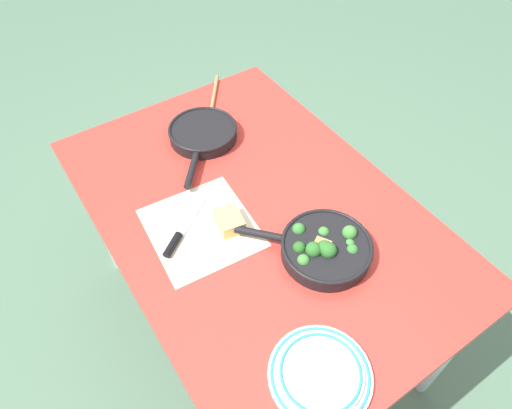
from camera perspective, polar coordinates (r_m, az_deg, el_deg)
name	(u,v)px	position (r m, az deg, el deg)	size (l,w,h in m)	color
ground_plane	(256,319)	(2.11, 0.00, -14.18)	(14.00, 14.00, 0.00)	#51755B
dining_table_red	(256,224)	(1.52, 0.00, -2.45)	(1.35, 0.91, 0.77)	red
skillet_broccoli	(324,248)	(1.34, 8.56, -5.35)	(0.35, 0.33, 0.08)	black
skillet_eggs	(203,133)	(1.69, -6.67, 8.85)	(0.35, 0.31, 0.05)	black
wooden_spoon	(211,113)	(1.81, -5.66, 11.34)	(0.34, 0.26, 0.02)	#A87A4C
parchment_sheet	(201,228)	(1.42, -6.84, -2.89)	(0.35, 0.34, 0.00)	beige
grater_knife	(180,234)	(1.41, -9.50, -3.63)	(0.17, 0.22, 0.02)	silver
cheese_block	(229,221)	(1.40, -3.34, -2.07)	(0.11, 0.09, 0.05)	#EACC66
dinner_plate_stack	(320,374)	(1.19, 8.04, -20.23)	(0.26, 0.26, 0.03)	white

